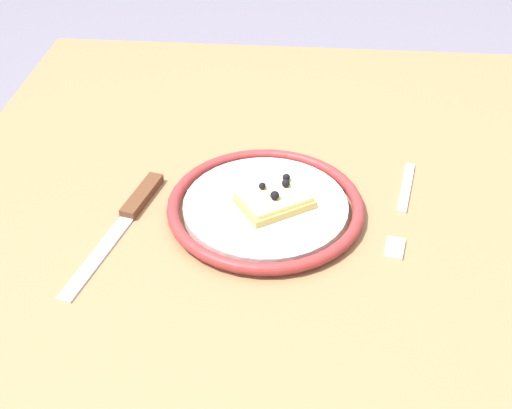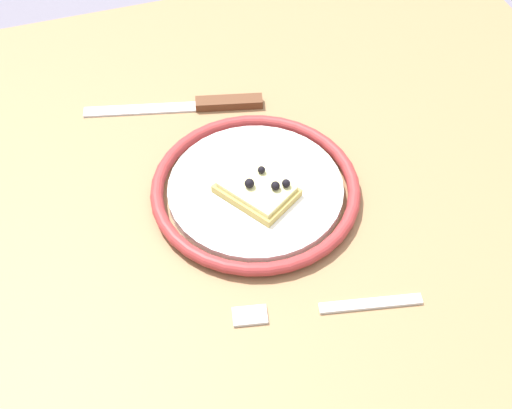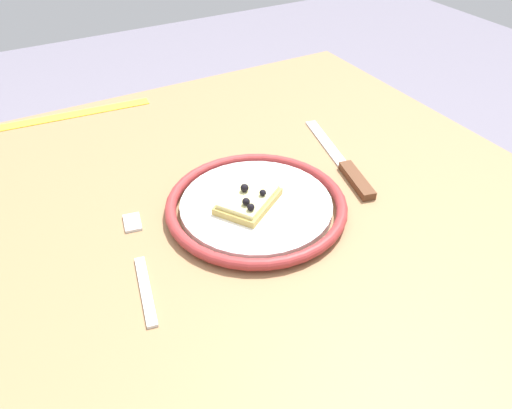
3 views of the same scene
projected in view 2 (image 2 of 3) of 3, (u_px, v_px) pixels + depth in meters
name	position (u px, v px, depth m)	size (l,w,h in m)	color
dining_table	(283.00, 250.00, 0.87)	(0.92, 0.95, 0.73)	#936D47
plate	(255.00, 189.00, 0.81)	(0.25, 0.25, 0.02)	white
pizza_slice_near	(257.00, 189.00, 0.79)	(0.11, 0.10, 0.03)	tan
knife	(205.00, 104.00, 0.91)	(0.07, 0.24, 0.01)	silver
fork	(326.00, 308.00, 0.71)	(0.06, 0.20, 0.00)	silver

